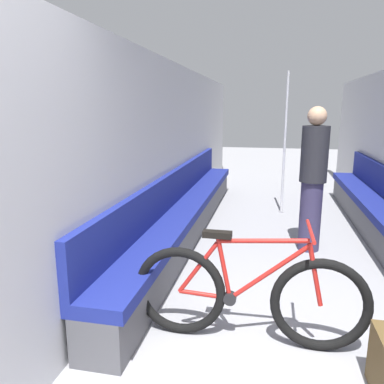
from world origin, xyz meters
TOP-DOWN VIEW (x-y plane):
  - wall_left at (-1.45, 3.41)m, footprint 0.10×10.02m
  - bench_seat_row_left at (-1.22, 3.45)m, footprint 0.41×5.50m
  - bicycle at (-0.29, 1.24)m, footprint 1.64×0.46m
  - grab_pole_near at (0.03, 4.79)m, footprint 0.08×0.08m
  - passenger_standing at (0.30, 3.19)m, footprint 0.30×0.30m

SIDE VIEW (x-z plane):
  - bench_seat_row_left at x=-1.22m, z-range -0.13..0.72m
  - bicycle at x=-0.29m, z-range -0.08..0.78m
  - passenger_standing at x=0.30m, z-range 0.03..1.68m
  - grab_pole_near at x=0.03m, z-range -0.03..2.15m
  - wall_left at x=-1.45m, z-range 0.00..2.19m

